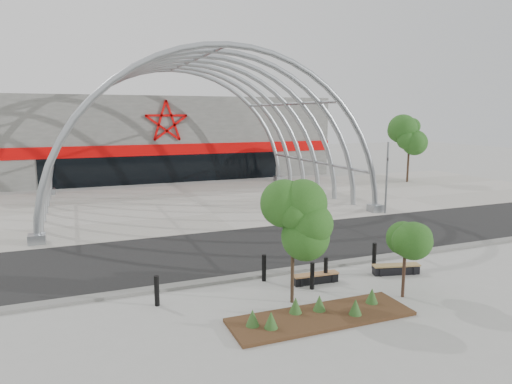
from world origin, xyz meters
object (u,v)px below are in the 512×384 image
at_px(signal_pole, 387,177).
at_px(bollard_2, 312,276).
at_px(street_tree_1, 406,230).
at_px(bench_0, 316,278).
at_px(bench_1, 396,269).
at_px(street_tree_0, 293,226).

relative_size(signal_pole, bollard_2, 4.59).
distance_m(signal_pole, bollard_2, 14.46).
bearing_deg(street_tree_1, bench_0, 133.47).
height_order(bench_1, bollard_2, bollard_2).
bearing_deg(street_tree_0, street_tree_1, -15.12).
xyz_separation_m(street_tree_1, bollard_2, (-2.59, 1.83, -1.90)).
bearing_deg(street_tree_1, street_tree_0, 164.88).
relative_size(signal_pole, bench_0, 2.53).
distance_m(signal_pole, street_tree_1, 13.98).
bearing_deg(bench_1, street_tree_0, -169.52).
bearing_deg(street_tree_1, bench_1, 56.71).
bearing_deg(bollard_2, street_tree_0, -146.51).
xyz_separation_m(bench_1, bollard_2, (-3.88, -0.14, 0.31)).
height_order(street_tree_0, bench_0, street_tree_0).
bearing_deg(bollard_2, bench_1, 2.09).
bearing_deg(bench_1, bench_0, 174.62).
xyz_separation_m(street_tree_0, bench_0, (1.62, 1.27, -2.48)).
relative_size(street_tree_0, bollard_2, 3.71).
xyz_separation_m(street_tree_0, street_tree_1, (3.80, -1.03, -0.27)).
relative_size(signal_pole, bench_1, 2.36).
relative_size(bench_0, bollard_2, 1.81).
distance_m(street_tree_0, bench_1, 5.73).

